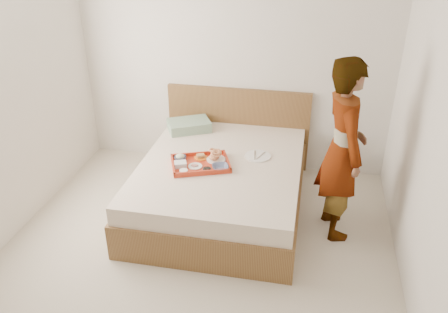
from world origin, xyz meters
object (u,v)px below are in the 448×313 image
Objects in this scene: bed at (221,185)px; tray at (200,163)px; dinner_plate at (258,156)px; person at (342,150)px.

tray reaches higher than bed.
dinner_plate is at bearing 28.97° from bed.
tray is at bearing -150.38° from dinner_plate.
bed is at bearing -151.03° from dinner_plate.
tray is 0.60m from dinner_plate.
tray is 0.32× the size of person.
tray is (-0.18, -0.11, 0.29)m from bed.
tray is at bearing 73.30° from person.
person is (1.12, -0.14, 0.58)m from bed.
dinner_plate is at bearing 52.09° from person.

